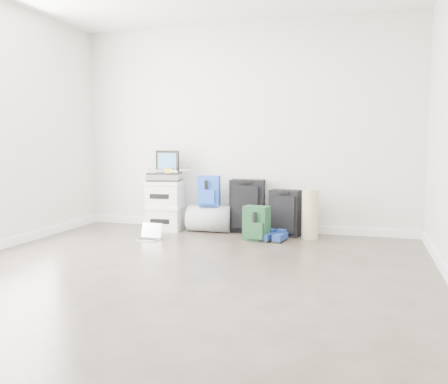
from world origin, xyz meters
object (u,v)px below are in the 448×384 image
(briefcase, at_px, (165,177))
(duffel_bag, at_px, (210,219))
(carry_on, at_px, (285,213))
(boxes_stack, at_px, (165,205))
(large_suitcase, at_px, (247,206))
(laptop, at_px, (150,236))

(briefcase, distance_m, duffel_bag, 0.82)
(briefcase, bearing_deg, carry_on, -9.61)
(duffel_bag, xyz_separation_m, carry_on, (0.99, -0.01, 0.12))
(boxes_stack, bearing_deg, briefcase, -5.80)
(briefcase, xyz_separation_m, carry_on, (1.60, 0.04, -0.42))
(duffel_bag, relative_size, carry_on, 0.97)
(carry_on, bearing_deg, duffel_bag, -172.71)
(boxes_stack, distance_m, duffel_bag, 0.63)
(boxes_stack, relative_size, carry_on, 1.13)
(large_suitcase, bearing_deg, laptop, -146.56)
(briefcase, height_order, carry_on, briefcase)
(large_suitcase, bearing_deg, briefcase, -175.95)
(boxes_stack, xyz_separation_m, briefcase, (0.00, 0.00, 0.38))
(duffel_bag, relative_size, large_suitcase, 0.82)
(laptop, bearing_deg, duffel_bag, 54.88)
(duffel_bag, bearing_deg, carry_on, -0.45)
(duffel_bag, relative_size, laptop, 2.01)
(briefcase, height_order, duffel_bag, briefcase)
(large_suitcase, distance_m, laptop, 1.33)
(carry_on, bearing_deg, boxes_stack, -170.79)
(briefcase, relative_size, carry_on, 0.72)
(laptop, bearing_deg, boxes_stack, 99.66)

